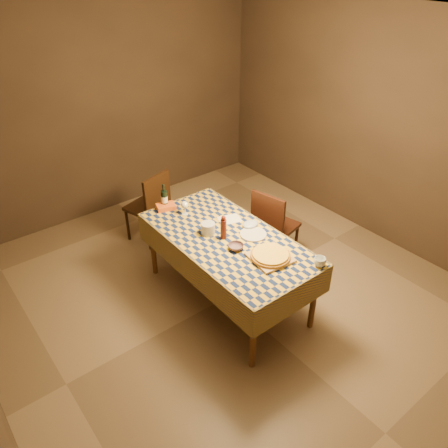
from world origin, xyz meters
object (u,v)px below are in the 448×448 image
at_px(pizza, 270,255).
at_px(chair_far, 151,204).
at_px(cutting_board, 270,257).
at_px(bowl, 236,247).
at_px(wine_bottle, 164,199).
at_px(white_plate, 253,234).
at_px(dining_table, 227,244).
at_px(chair_right, 272,223).

bearing_deg(pizza, chair_far, 94.44).
bearing_deg(cutting_board, bowl, 116.07).
bearing_deg(wine_bottle, pizza, -79.09).
xyz_separation_m(bowl, white_plate, (0.28, 0.07, -0.02)).
relative_size(cutting_board, white_plate, 1.32).
relative_size(wine_bottle, chair_far, 0.29).
distance_m(wine_bottle, chair_far, 0.65).
xyz_separation_m(dining_table, white_plate, (0.23, -0.12, 0.08)).
relative_size(cutting_board, chair_right, 0.37).
height_order(wine_bottle, chair_far, wine_bottle).
bearing_deg(wine_bottle, cutting_board, -79.09).
relative_size(white_plate, chair_far, 0.28).
relative_size(bowl, chair_right, 0.16).
bearing_deg(chair_far, white_plate, -79.68).
relative_size(pizza, wine_bottle, 1.48).
xyz_separation_m(dining_table, wine_bottle, (-0.17, 0.87, 0.18)).
height_order(pizza, bowl, pizza).
distance_m(pizza, chair_far, 1.93).
bearing_deg(cutting_board, wine_bottle, 100.91).
xyz_separation_m(cutting_board, white_plate, (0.13, 0.38, -0.00)).
bearing_deg(chair_far, chair_right, -55.48).
height_order(white_plate, chair_far, chair_far).
height_order(dining_table, chair_far, chair_far).
bearing_deg(white_plate, chair_far, 100.32).
height_order(pizza, chair_far, chair_far).
relative_size(bowl, white_plate, 0.56).
distance_m(pizza, white_plate, 0.40).
xyz_separation_m(wine_bottle, white_plate, (0.39, -0.99, -0.10)).
distance_m(cutting_board, chair_far, 1.93).
xyz_separation_m(pizza, wine_bottle, (-0.26, 1.37, 0.06)).
xyz_separation_m(cutting_board, bowl, (-0.15, 0.31, 0.01)).
distance_m(dining_table, white_plate, 0.27).
bearing_deg(cutting_board, chair_right, 44.29).
relative_size(dining_table, white_plate, 7.14).
bearing_deg(bowl, chair_far, 89.93).
bearing_deg(pizza, cutting_board, 104.04).
distance_m(cutting_board, chair_right, 1.00).
height_order(wine_bottle, chair_right, wine_bottle).
height_order(dining_table, chair_right, chair_right).
height_order(dining_table, wine_bottle, wine_bottle).
height_order(chair_far, chair_right, same).
relative_size(pizza, white_plate, 1.57).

